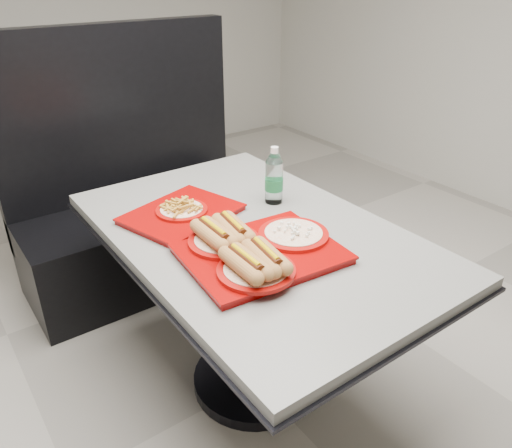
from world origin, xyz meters
TOP-DOWN VIEW (x-y plane):
  - ground at (0.00, 0.00)m, footprint 6.00×6.00m
  - diner_table at (0.00, 0.00)m, footprint 0.92×1.42m
  - booth_bench at (0.00, 1.09)m, footprint 1.30×0.57m
  - tray_near at (-0.11, -0.16)m, footprint 0.53×0.45m
  - tray_far at (-0.16, 0.25)m, footprint 0.48×0.42m
  - water_bottle at (0.21, 0.15)m, footprint 0.07×0.07m

SIDE VIEW (x-z plane):
  - ground at x=0.00m, z-range 0.00..0.00m
  - booth_bench at x=0.00m, z-range -0.27..1.08m
  - diner_table at x=0.00m, z-range 0.21..0.96m
  - tray_far at x=-0.16m, z-range 0.73..0.81m
  - tray_near at x=-0.11m, z-range 0.74..0.84m
  - water_bottle at x=0.21m, z-range 0.73..0.97m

